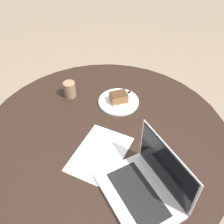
# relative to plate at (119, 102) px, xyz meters

# --- Properties ---
(ground_plane) EXTENTS (12.00, 12.00, 0.00)m
(ground_plane) POSITION_rel_plate_xyz_m (-0.23, 0.11, -0.75)
(ground_plane) COLOR gray
(dining_table) EXTENTS (1.28, 1.28, 0.74)m
(dining_table) POSITION_rel_plate_xyz_m (-0.23, 0.11, -0.12)
(dining_table) COLOR black
(dining_table) RESTS_ON ground_plane
(paper_document) EXTENTS (0.39, 0.36, 0.00)m
(paper_document) POSITION_rel_plate_xyz_m (-0.35, 0.15, -0.00)
(paper_document) COLOR white
(paper_document) RESTS_ON dining_table
(plate) EXTENTS (0.23, 0.23, 0.01)m
(plate) POSITION_rel_plate_xyz_m (0.00, 0.00, 0.00)
(plate) COLOR white
(plate) RESTS_ON dining_table
(cake_slice) EXTENTS (0.08, 0.10, 0.06)m
(cake_slice) POSITION_rel_plate_xyz_m (-0.00, 0.00, 0.03)
(cake_slice) COLOR brown
(cake_slice) RESTS_ON plate
(fork) EXTENTS (0.14, 0.13, 0.00)m
(fork) POSITION_rel_plate_xyz_m (0.03, -0.04, 0.01)
(fork) COLOR silver
(fork) RESTS_ON plate
(coffee_glass) EXTENTS (0.07, 0.07, 0.09)m
(coffee_glass) POSITION_rel_plate_xyz_m (0.10, 0.27, 0.04)
(coffee_glass) COLOR #997556
(coffee_glass) RESTS_ON dining_table
(laptop) EXTENTS (0.41, 0.35, 0.24)m
(laptop) POSITION_rel_plate_xyz_m (-0.58, -0.01, 0.03)
(laptop) COLOR silver
(laptop) RESTS_ON dining_table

